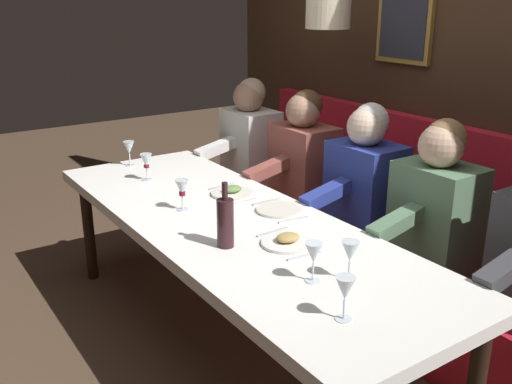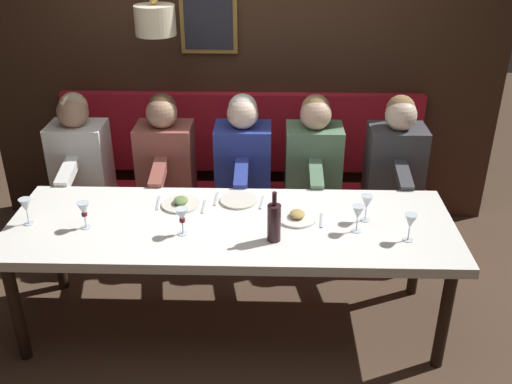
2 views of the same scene
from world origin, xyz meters
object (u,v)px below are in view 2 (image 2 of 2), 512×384
Objects in this scene: wine_glass_1 at (84,210)px; wine_glass_2 at (410,222)px; diner_near at (314,153)px; diner_middle at (243,152)px; diner_farthest at (79,150)px; wine_glass_3 at (367,203)px; wine_glass_5 at (358,213)px; wine_bottle at (274,222)px; diner_nearest at (396,154)px; wine_glass_0 at (182,216)px; dining_table at (231,232)px; diner_far at (165,151)px; wine_glass_4 at (26,206)px.

wine_glass_1 and wine_glass_2 have the same top height.
diner_near and diner_middle have the same top height.
diner_farthest is 4.82× the size of wine_glass_3.
wine_bottle reaches higher than wine_glass_5.
diner_middle is 4.82× the size of wine_glass_1.
diner_middle and diner_farthest have the same top height.
diner_nearest is 4.82× the size of wine_glass_0.
wine_glass_2 is at bearing -108.17° from wine_glass_5.
dining_table is 16.05× the size of wine_glass_5.
wine_glass_1 reaches higher than dining_table.
diner_middle is 1.00× the size of diner_far.
diner_farthest reaches higher than wine_glass_5.
diner_nearest is 2.49m from wine_glass_4.
dining_table is at bearing -127.28° from diner_farthest.
diner_far is 1.01m from wine_glass_1.
wine_bottle is at bearing -143.67° from diner_far.
diner_far is at bearing 90.00° from diner_nearest.
diner_middle reaches higher than wine_glass_4.
dining_table is 16.05× the size of wine_glass_1.
wine_bottle is at bearing 91.44° from wine_glass_2.
diner_farthest is at bearing 64.12° from wine_glass_2.
wine_glass_2 is 1.00× the size of wine_glass_3.
diner_farthest is at bearing 66.95° from wine_glass_3.
wine_glass_0 is at bearing 163.76° from diner_middle.
wine_glass_1 is (0.06, 0.57, 0.00)m from wine_glass_0.
wine_glass_2 is 0.30m from wine_glass_3.
diner_nearest is 1.06m from wine_glass_2.
wine_glass_4 is at bearing 111.82° from diner_nearest.
wine_glass_5 is at bearing -127.24° from diner_far.
diner_nearest is 2.64× the size of wine_bottle.
wine_glass_5 is (-0.96, -0.19, 0.04)m from diner_near.
wine_glass_5 is at bearing -168.84° from diner_near.
dining_table is 3.33× the size of diner_nearest.
diner_near is (0.88, -0.54, 0.14)m from dining_table.
diner_far reaches higher than wine_glass_5.
diner_nearest is 1.66m from diner_far.
diner_nearest is 4.82× the size of wine_glass_3.
wine_bottle is (-0.14, -1.44, -0.00)m from wine_glass_4.
diner_near is at bearing 23.97° from wine_glass_2.
diner_nearest is 1.09m from diner_middle.
wine_glass_4 reaches higher than dining_table.
diner_far is 1.57m from wine_glass_3.
diner_farthest reaches higher than wine_glass_0.
diner_far is at bearing 36.33° from wine_bottle.
wine_glass_1 is 0.55× the size of wine_bottle.
diner_far is at bearing -90.00° from diner_farthest.
wine_glass_0 is (-1.02, 0.80, 0.04)m from diner_near.
wine_glass_2 and wine_glass_3 have the same top height.
wine_glass_3 is (0.18, -1.06, 0.00)m from wine_glass_0.
diner_far reaches higher than wine_glass_0.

